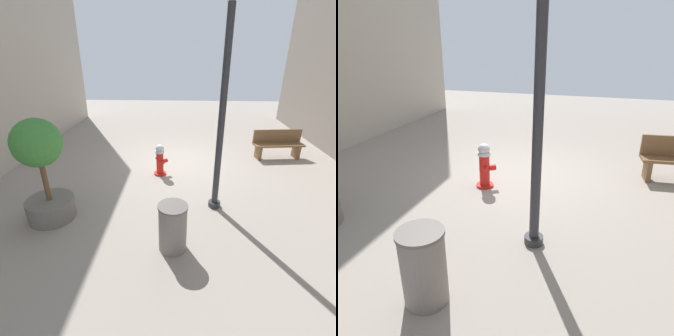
# 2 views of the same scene
# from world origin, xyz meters

# --- Properties ---
(ground_plane) EXTENTS (23.40, 23.40, 0.00)m
(ground_plane) POSITION_xyz_m (0.00, 0.00, 0.00)
(ground_plane) COLOR gray
(fire_hydrant) EXTENTS (0.41, 0.42, 0.93)m
(fire_hydrant) POSITION_xyz_m (0.59, 0.86, 0.47)
(fire_hydrant) COLOR red
(fire_hydrant) RESTS_ON ground_plane
(street_lamp) EXTENTS (0.36, 0.36, 4.44)m
(street_lamp) POSITION_xyz_m (-0.80, 2.52, 2.72)
(street_lamp) COLOR #2D2D33
(street_lamp) RESTS_ON ground_plane
(trash_bin) EXTENTS (0.53, 0.53, 0.92)m
(trash_bin) POSITION_xyz_m (0.13, 3.96, 0.46)
(trash_bin) COLOR slate
(trash_bin) RESTS_ON ground_plane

